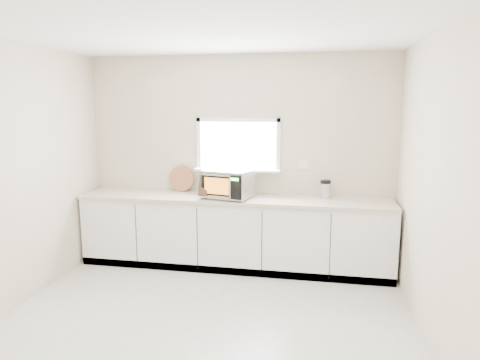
# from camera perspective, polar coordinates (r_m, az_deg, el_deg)

# --- Properties ---
(ground) EXTENTS (4.00, 4.00, 0.00)m
(ground) POSITION_cam_1_polar(r_m,az_deg,el_deg) (4.16, -5.75, -19.77)
(ground) COLOR beige
(ground) RESTS_ON ground
(back_wall) EXTENTS (4.00, 0.17, 2.70)m
(back_wall) POSITION_cam_1_polar(r_m,az_deg,el_deg) (5.60, -0.22, 2.79)
(back_wall) COLOR beige
(back_wall) RESTS_ON ground
(cabinets) EXTENTS (3.92, 0.60, 0.88)m
(cabinets) POSITION_cam_1_polar(r_m,az_deg,el_deg) (5.51, -0.81, -7.16)
(cabinets) COLOR white
(cabinets) RESTS_ON ground
(countertop) EXTENTS (3.92, 0.64, 0.04)m
(countertop) POSITION_cam_1_polar(r_m,az_deg,el_deg) (5.38, -0.84, -2.51)
(countertop) COLOR #C0B49F
(countertop) RESTS_ON cabinets
(microwave) EXTENTS (0.63, 0.55, 0.36)m
(microwave) POSITION_cam_1_polar(r_m,az_deg,el_deg) (5.30, -1.55, -0.42)
(microwave) COLOR black
(microwave) RESTS_ON countertop
(knife_block) EXTENTS (0.15, 0.26, 0.35)m
(knife_block) POSITION_cam_1_polar(r_m,az_deg,el_deg) (5.32, -4.54, -0.82)
(knife_block) COLOR #4F311C
(knife_block) RESTS_ON countertop
(cutting_board) EXTENTS (0.34, 0.08, 0.34)m
(cutting_board) POSITION_cam_1_polar(r_m,az_deg,el_deg) (5.78, -7.81, 0.20)
(cutting_board) COLOR #AB6B42
(cutting_board) RESTS_ON countertop
(coffee_grinder) EXTENTS (0.16, 0.16, 0.23)m
(coffee_grinder) POSITION_cam_1_polar(r_m,az_deg,el_deg) (5.41, 11.31, -1.20)
(coffee_grinder) COLOR #B6B9BE
(coffee_grinder) RESTS_ON countertop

